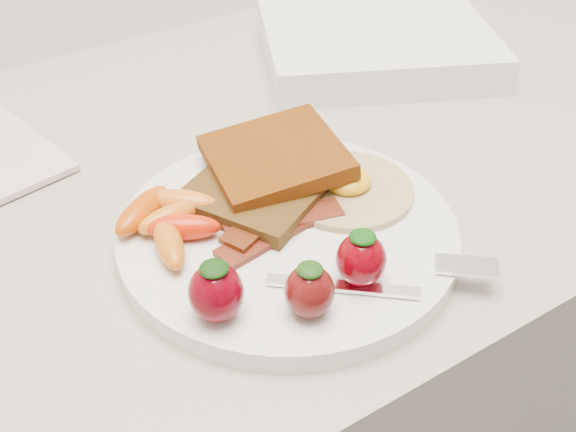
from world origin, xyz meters
TOP-DOWN VIEW (x-y plane):
  - plate at (0.01, 1.57)m, footprint 0.27×0.27m
  - toast_lower at (0.00, 1.61)m, footprint 0.14×0.14m
  - toast_upper at (0.03, 1.63)m, footprint 0.13×0.13m
  - fried_egg at (0.07, 1.58)m, footprint 0.13×0.13m
  - bacon_strips at (-0.00, 1.57)m, footprint 0.11×0.07m
  - baby_carrots at (-0.07, 1.61)m, footprint 0.10×0.11m
  - strawberries at (-0.04, 1.49)m, footprint 0.14×0.07m
  - fork at (0.04, 1.47)m, footprint 0.16×0.10m
  - appliance at (0.27, 1.79)m, footprint 0.32×0.29m

SIDE VIEW (x-z plane):
  - plate at x=0.01m, z-range 0.90..0.92m
  - appliance at x=0.27m, z-range 0.90..0.94m
  - fork at x=0.04m, z-range 0.92..0.92m
  - bacon_strips at x=0.00m, z-range 0.92..0.93m
  - fried_egg at x=0.07m, z-range 0.91..0.93m
  - toast_lower at x=0.00m, z-range 0.92..0.93m
  - baby_carrots at x=-0.07m, z-range 0.92..0.94m
  - toast_upper at x=0.03m, z-range 0.93..0.95m
  - strawberries at x=-0.04m, z-range 0.92..0.96m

